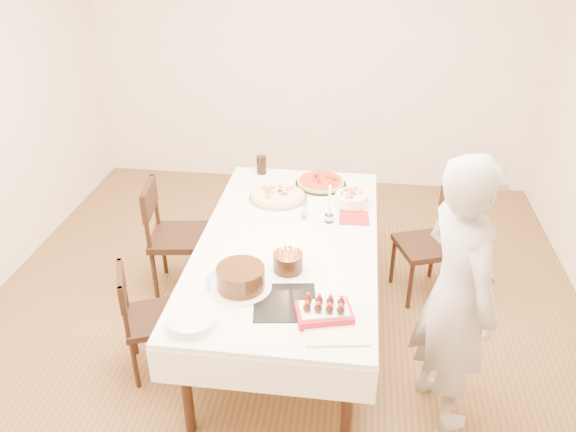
# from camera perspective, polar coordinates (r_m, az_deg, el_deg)

# --- Properties ---
(floor) EXTENTS (5.00, 5.00, 0.00)m
(floor) POSITION_cam_1_polar(r_m,az_deg,el_deg) (4.08, -1.08, -11.47)
(floor) COLOR brown
(floor) RESTS_ON ground
(wall_back) EXTENTS (4.50, 0.04, 2.70)m
(wall_back) POSITION_cam_1_polar(r_m,az_deg,el_deg) (5.72, 2.60, 16.08)
(wall_back) COLOR white
(wall_back) RESTS_ON floor
(dining_table) EXTENTS (1.69, 2.37, 0.75)m
(dining_table) POSITION_cam_1_polar(r_m,az_deg,el_deg) (3.85, 0.00, -7.14)
(dining_table) COLOR white
(dining_table) RESTS_ON floor
(chair_right_savory) EXTENTS (0.55, 0.55, 0.84)m
(chair_right_savory) POSITION_cam_1_polar(r_m,az_deg,el_deg) (4.31, 13.76, -2.99)
(chair_right_savory) COLOR black
(chair_right_savory) RESTS_ON floor
(chair_left_savory) EXTENTS (0.52, 0.52, 0.90)m
(chair_left_savory) POSITION_cam_1_polar(r_m,az_deg,el_deg) (4.32, -10.95, -2.13)
(chair_left_savory) COLOR black
(chair_left_savory) RESTS_ON floor
(chair_left_dessert) EXTENTS (0.52, 0.52, 0.78)m
(chair_left_dessert) POSITION_cam_1_polar(r_m,az_deg,el_deg) (3.66, -13.33, -10.10)
(chair_left_dessert) COLOR black
(chair_left_dessert) RESTS_ON floor
(person) EXTENTS (0.61, 0.71, 1.65)m
(person) POSITION_cam_1_polar(r_m,az_deg,el_deg) (3.16, 16.77, -7.74)
(person) COLOR #A39F9A
(person) RESTS_ON floor
(pizza_white) EXTENTS (0.48, 0.48, 0.04)m
(pizza_white) POSITION_cam_1_polar(r_m,az_deg,el_deg) (4.12, -1.03, 2.03)
(pizza_white) COLOR beige
(pizza_white) RESTS_ON dining_table
(pizza_pepperoni) EXTENTS (0.41, 0.41, 0.04)m
(pizza_pepperoni) POSITION_cam_1_polar(r_m,az_deg,el_deg) (4.34, 3.34, 3.45)
(pizza_pepperoni) COLOR red
(pizza_pepperoni) RESTS_ON dining_table
(red_placemat) EXTENTS (0.22, 0.22, 0.01)m
(red_placemat) POSITION_cam_1_polar(r_m,az_deg,el_deg) (3.91, 6.72, -0.21)
(red_placemat) COLOR #B21E1E
(red_placemat) RESTS_ON dining_table
(pasta_bowl) EXTENTS (0.26, 0.26, 0.08)m
(pasta_bowl) POSITION_cam_1_polar(r_m,az_deg,el_deg) (4.06, 6.48, 1.76)
(pasta_bowl) COLOR white
(pasta_bowl) RESTS_ON dining_table
(taper_candle) EXTENTS (0.06, 0.06, 0.29)m
(taper_candle) POSITION_cam_1_polar(r_m,az_deg,el_deg) (3.78, 4.24, 1.34)
(taper_candle) COLOR white
(taper_candle) RESTS_ON dining_table
(shaker_pair) EXTENTS (0.10, 0.10, 0.10)m
(shaker_pair) POSITION_cam_1_polar(r_m,az_deg,el_deg) (3.86, 1.66, 0.43)
(shaker_pair) COLOR white
(shaker_pair) RESTS_ON dining_table
(cola_glass) EXTENTS (0.09, 0.09, 0.15)m
(cola_glass) POSITION_cam_1_polar(r_m,az_deg,el_deg) (4.50, -2.72, 5.20)
(cola_glass) COLOR black
(cola_glass) RESTS_ON dining_table
(layer_cake) EXTENTS (0.45, 0.45, 0.14)m
(layer_cake) POSITION_cam_1_polar(r_m,az_deg,el_deg) (3.18, -4.83, -6.30)
(layer_cake) COLOR #38200E
(layer_cake) RESTS_ON dining_table
(cake_board) EXTENTS (0.39, 0.39, 0.01)m
(cake_board) POSITION_cam_1_polar(r_m,az_deg,el_deg) (3.10, -0.31, -8.81)
(cake_board) COLOR black
(cake_board) RESTS_ON dining_table
(birthday_cake) EXTENTS (0.21, 0.21, 0.17)m
(birthday_cake) POSITION_cam_1_polar(r_m,az_deg,el_deg) (3.30, -0.01, -4.14)
(birthday_cake) COLOR #321D0D
(birthday_cake) RESTS_ON dining_table
(strawberry_box) EXTENTS (0.33, 0.26, 0.07)m
(strawberry_box) POSITION_cam_1_polar(r_m,az_deg,el_deg) (2.99, 3.68, -9.67)
(strawberry_box) COLOR #A41221
(strawberry_box) RESTS_ON dining_table
(box_lid) EXTENTS (0.35, 0.26, 0.03)m
(box_lid) POSITION_cam_1_polar(r_m,az_deg,el_deg) (2.93, 4.89, -11.72)
(box_lid) COLOR beige
(box_lid) RESTS_ON dining_table
(plate_stack) EXTENTS (0.31, 0.31, 0.05)m
(plate_stack) POSITION_cam_1_polar(r_m,az_deg,el_deg) (2.99, -9.80, -10.42)
(plate_stack) COLOR white
(plate_stack) RESTS_ON dining_table
(china_plate) EXTENTS (0.33, 0.33, 0.01)m
(china_plate) POSITION_cam_1_polar(r_m,az_deg,el_deg) (3.27, -5.97, -6.60)
(china_plate) COLOR white
(china_plate) RESTS_ON dining_table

